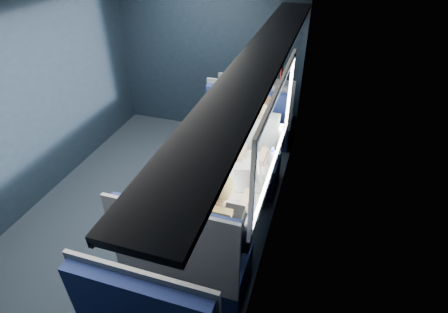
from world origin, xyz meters
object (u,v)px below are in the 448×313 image
(laptop, at_px, (253,177))
(cup, at_px, (272,158))
(seat_bay_far, at_px, (189,260))
(seat_bay_near, at_px, (239,152))
(bottle_small, at_px, (272,158))
(seat_row_front, at_px, (257,120))
(table, at_px, (236,182))
(man, at_px, (258,143))
(woman, at_px, (222,227))

(laptop, bearing_deg, cup, 74.77)
(seat_bay_far, xyz_separation_m, laptop, (0.36, 0.81, 0.40))
(seat_bay_near, xyz_separation_m, seat_bay_far, (0.02, -1.75, -0.01))
(bottle_small, bearing_deg, seat_row_front, 107.65)
(laptop, bearing_deg, seat_bay_far, -113.97)
(table, relative_size, seat_bay_near, 0.79)
(man, height_order, woman, same)
(woman, xyz_separation_m, bottle_small, (0.23, 1.00, 0.10))
(cup, bearing_deg, man, 122.74)
(man, relative_size, laptop, 3.30)
(table, xyz_separation_m, bottle_small, (0.30, 0.29, 0.17))
(seat_row_front, distance_m, cup, 1.57)
(seat_bay_far, distance_m, woman, 0.43)
(seat_bay_far, height_order, seat_row_front, seat_bay_far)
(seat_row_front, bearing_deg, cup, -71.86)
(seat_row_front, height_order, man, man)
(bottle_small, bearing_deg, woman, -103.01)
(table, relative_size, bottle_small, 4.75)
(seat_bay_near, distance_m, seat_bay_far, 1.75)
(seat_bay_far, xyz_separation_m, woman, (0.25, 0.17, 0.31))
(table, xyz_separation_m, seat_row_front, (-0.18, 1.80, -0.25))
(woman, distance_m, bottle_small, 1.03)
(seat_bay_near, height_order, seat_bay_far, same)
(table, bearing_deg, woman, -84.55)
(seat_bay_near, height_order, bottle_small, seat_bay_near)
(seat_bay_near, relative_size, cup, 14.07)
(woman, relative_size, cup, 14.76)
(table, distance_m, woman, 0.71)
(table, distance_m, seat_row_front, 1.82)
(seat_bay_far, height_order, cup, seat_bay_far)
(seat_bay_far, relative_size, bottle_small, 5.98)
(woman, bearing_deg, bottle_small, 76.99)
(man, bearing_deg, table, -95.52)
(bottle_small, bearing_deg, cup, 95.84)
(woman, height_order, bottle_small, woman)
(laptop, xyz_separation_m, bottle_small, (0.12, 0.35, 0.02))
(seat_bay_near, bearing_deg, cup, -46.88)
(seat_bay_near, relative_size, bottle_small, 5.98)
(seat_bay_near, relative_size, woman, 0.95)
(seat_row_front, height_order, woman, woman)
(table, xyz_separation_m, man, (0.07, 0.70, 0.06))
(table, xyz_separation_m, seat_bay_far, (-0.18, -0.87, -0.25))
(table, distance_m, seat_bay_near, 0.93)
(seat_bay_near, height_order, seat_row_front, seat_bay_near)
(bottle_small, bearing_deg, seat_bay_near, 130.26)
(seat_bay_near, xyz_separation_m, laptop, (0.38, -0.94, 0.39))
(woman, relative_size, laptop, 3.30)
(cup, bearing_deg, woman, -101.93)
(table, bearing_deg, seat_row_front, 95.80)
(laptop, bearing_deg, table, 160.31)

